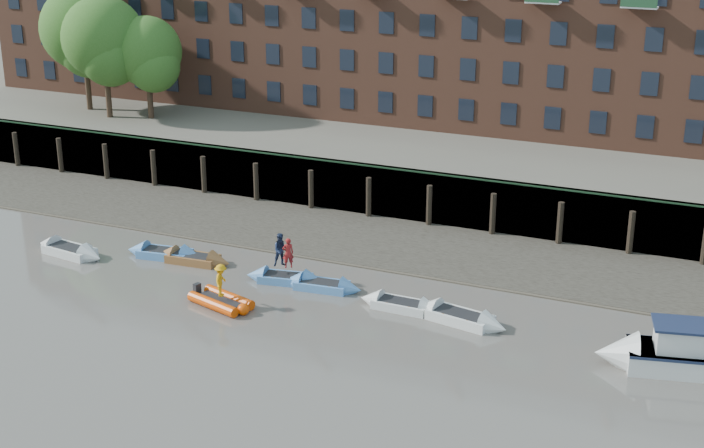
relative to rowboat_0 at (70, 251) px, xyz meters
The scene contains 18 objects.
ground 17.53m from the rowboat_0, 30.99° to the right, with size 220.00×220.00×0.00m, color #5D5852.
foreshore 17.50m from the rowboat_0, 30.86° to the left, with size 110.00×8.00×0.50m, color #3D382F.
mud_band 16.03m from the rowboat_0, 20.36° to the left, with size 110.00×1.60×0.10m, color #4C4336.
river_wall 20.15m from the rowboat_0, 41.64° to the left, with size 110.00×1.23×3.30m.
bank_terrace 30.91m from the rowboat_0, 60.88° to the left, with size 110.00×28.00×3.20m, color #5E594D.
tree_cluster 22.91m from the rowboat_0, 120.03° to the left, with size 11.76×7.74×9.40m.
rowboat_0 is the anchor object (origin of this frame).
rowboat_1 5.49m from the rowboat_0, 19.27° to the left, with size 4.74×1.90×1.34m.
rowboat_2 7.27m from the rowboat_0, 14.27° to the left, with size 4.59×1.63×1.31m.
rowboat_3 13.10m from the rowboat_0, ahead, with size 4.44×1.98×1.25m.
rowboat_4 15.24m from the rowboat_0, ahead, with size 4.40×1.66×1.25m.
rowboat_5 19.85m from the rowboat_0, ahead, with size 4.38×1.34×1.27m.
rowboat_6 22.99m from the rowboat_0, ahead, with size 5.07×2.32×1.42m.
rib_tender 11.87m from the rowboat_0, 12.62° to the right, with size 3.62×2.51×0.61m.
motor_launch 32.54m from the rowboat_0, ahead, with size 7.10×3.67×2.80m.
person_rower_a 13.33m from the rowboat_0, ahead, with size 0.60×0.39×1.64m, color maroon.
person_rower_b 12.93m from the rowboat_0, ahead, with size 0.88×0.69×1.81m, color #19233F.
person_rib_crew 11.88m from the rowboat_0, 12.67° to the right, with size 1.07×0.62×1.66m, color orange.
Camera 1 is at (20.37, -31.84, 20.36)m, focal length 50.00 mm.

